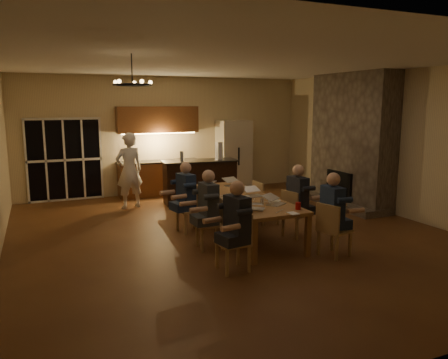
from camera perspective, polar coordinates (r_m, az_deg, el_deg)
floor at (r=8.39m, az=1.19°, el=-7.27°), size 9.00×9.00×0.00m
back_wall at (r=12.30m, az=-7.56°, el=5.73°), size 8.00×0.04×3.20m
right_wall at (r=10.39m, az=21.92°, el=4.34°), size 0.04×9.00×3.20m
ceiling at (r=8.05m, az=1.28°, el=15.19°), size 8.00×9.00×0.04m
french_doors at (r=11.87m, az=-20.08°, el=2.39°), size 1.86×0.08×2.10m
fireplace at (r=11.06m, az=16.34°, el=4.95°), size 0.58×2.50×3.20m
kitchenette at (r=11.95m, az=-8.48°, el=3.66°), size 2.24×0.68×2.40m
refrigerator at (r=12.67m, az=1.28°, el=3.20°), size 0.90×0.68×2.00m
dining_table at (r=8.30m, az=2.34°, el=-4.78°), size 1.10×3.07×0.75m
bar_island at (r=10.99m, az=-3.17°, el=-0.26°), size 1.92×0.84×1.08m
chair_left_near at (r=6.55m, az=1.16°, el=-8.17°), size 0.45×0.45×0.89m
chair_left_mid at (r=7.55m, az=-1.90°, el=-5.73°), size 0.49×0.49×0.89m
chair_left_far at (r=8.54m, az=-4.53°, el=-3.89°), size 0.49×0.49×0.89m
chair_right_near at (r=7.41m, az=14.26°, el=-6.34°), size 0.55×0.55×0.89m
chair_right_mid at (r=8.32m, az=9.52°, el=-4.38°), size 0.53×0.53×0.89m
chair_right_far at (r=9.14m, az=5.55°, el=-3.00°), size 0.45×0.45×0.89m
person_left_near at (r=6.45m, az=1.71°, el=-6.20°), size 0.70×0.70×1.38m
person_right_near at (r=7.38m, az=13.92°, el=-4.41°), size 0.64×0.64×1.38m
person_left_mid at (r=7.45m, az=-2.02°, el=-3.99°), size 0.62×0.62×1.38m
person_right_mid at (r=8.19m, az=9.56°, el=-2.85°), size 0.63×0.63×1.38m
person_left_far at (r=8.45m, az=-4.98°, el=-2.35°), size 0.70×0.70×1.38m
standing_person at (r=10.62m, az=-12.28°, el=1.16°), size 0.73×0.55×1.81m
chandelier at (r=6.75m, az=-11.88°, el=12.01°), size 0.57×0.57×0.03m
laptop_a at (r=7.23m, az=4.00°, el=-3.02°), size 0.43×0.42×0.23m
laptop_b at (r=7.59m, az=6.82°, el=-2.44°), size 0.42×0.41×0.23m
laptop_c at (r=8.06m, az=0.87°, el=-1.65°), size 0.40×0.38×0.23m
laptop_d at (r=8.23m, az=3.93°, el=-1.44°), size 0.35×0.31×0.23m
laptop_e at (r=9.13m, az=-2.32°, el=-0.29°), size 0.33×0.29×0.23m
laptop_f at (r=9.23m, az=1.24°, el=-0.17°), size 0.37×0.34×0.23m
mug_front at (r=7.82m, az=3.11°, el=-2.49°), size 0.08×0.08×0.10m
mug_mid at (r=8.79m, az=1.42°, el=-1.11°), size 0.07×0.07×0.10m
mug_back at (r=8.78m, az=-1.63°, el=-1.11°), size 0.08×0.08×0.10m
redcup_near at (r=7.31m, az=9.65°, el=-3.42°), size 0.09×0.09×0.12m
redcup_mid at (r=8.46m, az=-1.26°, el=-1.47°), size 0.09×0.09×0.12m
can_silver at (r=7.54m, az=4.96°, el=-2.91°), size 0.06×0.06×0.12m
can_cola at (r=9.46m, az=-2.37°, el=-0.26°), size 0.07×0.07×0.12m
can_right at (r=8.69m, az=3.56°, el=-1.18°), size 0.06×0.06×0.12m
plate_near at (r=7.86m, az=6.60°, el=-2.80°), size 0.23×0.23×0.02m
plate_left at (r=7.28m, az=3.04°, el=-3.76°), size 0.23×0.23×0.02m
plate_far at (r=9.07m, az=2.22°, el=-1.02°), size 0.26×0.26×0.02m
notepad at (r=7.04m, az=9.02°, el=-4.38°), size 0.14×0.19×0.01m
bar_bottle at (r=10.79m, az=-5.55°, el=3.06°), size 0.08×0.08×0.24m
bar_blender at (r=11.04m, az=-0.69°, el=3.78°), size 0.17×0.17×0.44m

